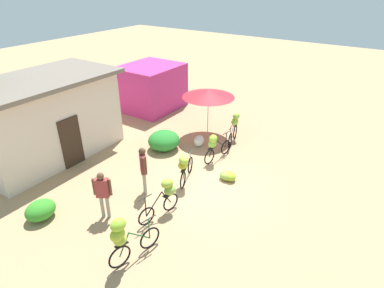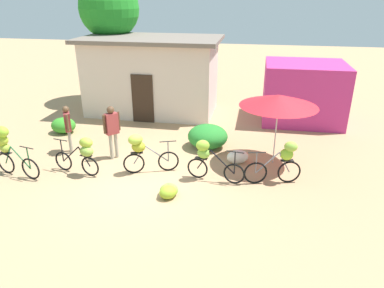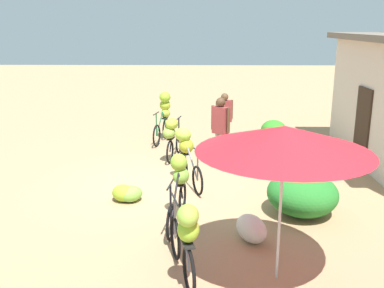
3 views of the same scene
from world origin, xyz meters
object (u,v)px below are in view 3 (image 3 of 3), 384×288
bicycle_leftmost (164,111)px  produce_sack (251,228)px  market_umbrella (284,139)px  person_vendor (224,115)px  bicycle_by_shop (179,183)px  bicycle_near_pile (172,134)px  bicycle_center_loaded (186,151)px  bicycle_rightmost (185,236)px  person_bystander (220,124)px  banana_pile_on_ground (127,193)px

bicycle_leftmost → produce_sack: 6.92m
market_umbrella → person_vendor: market_umbrella is taller
bicycle_by_shop → person_vendor: size_ratio=1.04×
bicycle_leftmost → bicycle_near_pile: (2.17, 0.38, -0.19)m
bicycle_leftmost → bicycle_center_loaded: bicycle_leftmost is taller
bicycle_leftmost → bicycle_by_shop: size_ratio=0.94×
produce_sack → bicycle_leftmost: bearing=-163.3°
bicycle_near_pile → bicycle_center_loaded: size_ratio=0.98×
bicycle_center_loaded → bicycle_rightmost: bearing=1.5°
bicycle_leftmost → bicycle_rightmost: bicycle_leftmost is taller
bicycle_near_pile → market_umbrella: bearing=18.3°
market_umbrella → bicycle_center_loaded: (-3.89, -1.41, -1.29)m
market_umbrella → person_bystander: 5.24m
market_umbrella → produce_sack: (-1.12, -0.24, -1.84)m
bicycle_leftmost → bicycle_center_loaded: size_ratio=1.00×
bicycle_rightmost → bicycle_center_loaded: bearing=-178.5°
produce_sack → person_bystander: bearing=-175.0°
bicycle_by_shop → person_vendor: bearing=167.5°
bicycle_by_shop → produce_sack: 1.56m
bicycle_leftmost → bicycle_by_shop: bicycle_leftmost is taller
bicycle_near_pile → bicycle_by_shop: (3.65, 0.35, 0.00)m
market_umbrella → produce_sack: size_ratio=3.37×
bicycle_rightmost → person_bystander: person_bystander is taller
banana_pile_on_ground → bicycle_center_loaded: bearing=132.5°
bicycle_center_loaded → bicycle_rightmost: (4.04, 0.11, -0.04)m
bicycle_near_pile → bicycle_by_shop: bearing=5.5°
bicycle_by_shop → person_bystander: 3.36m
bicycle_by_shop → bicycle_near_pile: bearing=-174.5°
bicycle_leftmost → person_bystander: 3.07m
bicycle_by_shop → person_vendor: person_vendor is taller
bicycle_center_loaded → person_bystander: 1.51m
bicycle_near_pile → person_vendor: person_vendor is taller
bicycle_rightmost → bicycle_by_shop: bearing=-174.9°
market_umbrella → bicycle_near_pile: size_ratio=1.51×
bicycle_rightmost → person_vendor: size_ratio=0.98×
market_umbrella → produce_sack: 2.17m
person_bystander → bicycle_near_pile: bearing=-109.1°
bicycle_near_pile → produce_sack: (4.43, 1.60, -0.50)m
banana_pile_on_ground → person_vendor: (-3.95, 2.18, 0.84)m
bicycle_leftmost → bicycle_near_pile: 2.21m
market_umbrella → bicycle_by_shop: 2.76m
bicycle_center_loaded → person_vendor: size_ratio=0.98×
produce_sack → person_vendor: (-5.63, -0.17, 0.78)m
produce_sack → person_bystander: person_bystander is taller
bicycle_rightmost → produce_sack: size_ratio=2.29×
bicycle_leftmost → bicycle_center_loaded: (3.83, 0.81, -0.14)m
bicycle_rightmost → produce_sack: bicycle_rightmost is taller
bicycle_by_shop → person_vendor: 4.97m
bicycle_leftmost → produce_sack: size_ratio=2.29×
market_umbrella → produce_sack: bearing=-167.8°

